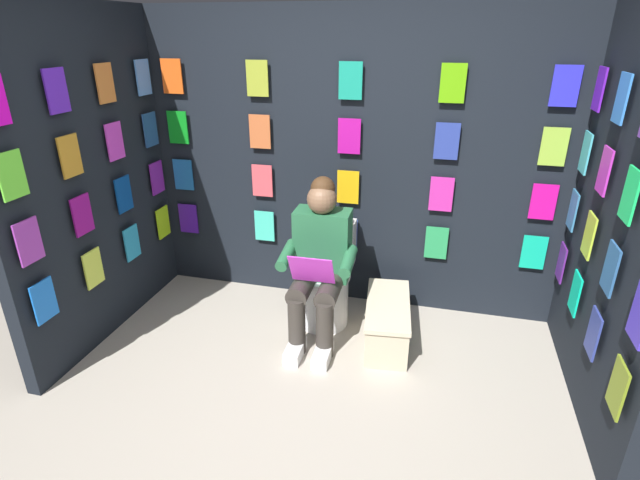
% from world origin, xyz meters
% --- Properties ---
extents(ground_plane, '(30.00, 30.00, 0.00)m').
position_xyz_m(ground_plane, '(0.00, 0.00, 0.00)').
color(ground_plane, '#B2A899').
extents(display_wall_back, '(3.33, 0.14, 2.30)m').
position_xyz_m(display_wall_back, '(-0.00, -1.75, 1.15)').
color(display_wall_back, black).
rests_on(display_wall_back, ground).
extents(display_wall_left, '(0.14, 1.70, 2.30)m').
position_xyz_m(display_wall_left, '(-1.66, -0.85, 1.15)').
color(display_wall_left, black).
rests_on(display_wall_left, ground).
extents(display_wall_right, '(0.14, 1.70, 2.30)m').
position_xyz_m(display_wall_right, '(1.66, -0.85, 1.15)').
color(display_wall_right, black).
rests_on(display_wall_right, ground).
extents(toilet, '(0.41, 0.56, 0.77)m').
position_xyz_m(toilet, '(0.10, -1.34, 0.33)').
color(toilet, white).
rests_on(toilet, ground).
extents(person_reading, '(0.53, 0.69, 1.19)m').
position_xyz_m(person_reading, '(0.09, -1.11, 0.60)').
color(person_reading, '#286B42').
rests_on(person_reading, ground).
extents(comic_longbox_near, '(0.39, 0.77, 0.32)m').
position_xyz_m(comic_longbox_near, '(-0.41, -1.14, 0.16)').
color(comic_longbox_near, beige).
rests_on(comic_longbox_near, ground).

